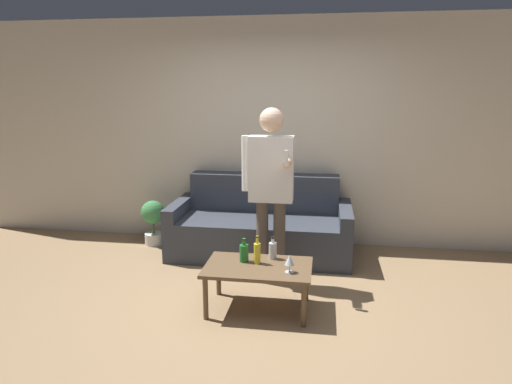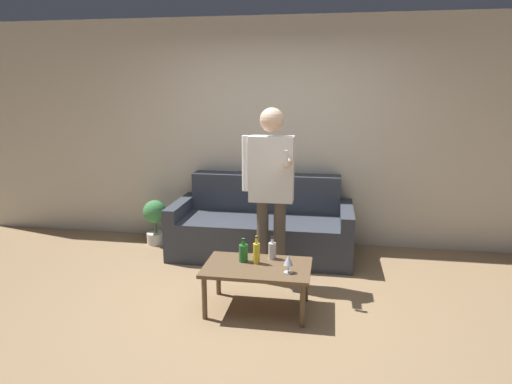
{
  "view_description": "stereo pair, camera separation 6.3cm",
  "coord_description": "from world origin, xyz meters",
  "px_view_note": "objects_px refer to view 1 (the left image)",
  "views": [
    {
      "loc": [
        0.6,
        -3.47,
        1.89
      ],
      "look_at": [
        -0.01,
        0.58,
        0.95
      ],
      "focal_mm": 32.0,
      "sensor_mm": 36.0,
      "label": 1
    },
    {
      "loc": [
        0.66,
        -3.46,
        1.89
      ],
      "look_at": [
        -0.01,
        0.58,
        0.95
      ],
      "focal_mm": 32.0,
      "sensor_mm": 36.0,
      "label": 2
    }
  ],
  "objects_px": {
    "person_standing_front": "(271,182)",
    "bottle_orange": "(273,250)",
    "couch": "(261,227)",
    "coffee_table": "(258,271)"
  },
  "relations": [
    {
      "from": "coffee_table",
      "to": "person_standing_front",
      "type": "height_order",
      "value": "person_standing_front"
    },
    {
      "from": "bottle_orange",
      "to": "person_standing_front",
      "type": "relative_size",
      "value": 0.12
    },
    {
      "from": "coffee_table",
      "to": "bottle_orange",
      "type": "relative_size",
      "value": 4.5
    },
    {
      "from": "coffee_table",
      "to": "bottle_orange",
      "type": "bearing_deg",
      "value": 61.24
    },
    {
      "from": "bottle_orange",
      "to": "person_standing_front",
      "type": "distance_m",
      "value": 0.68
    },
    {
      "from": "person_standing_front",
      "to": "bottle_orange",
      "type": "bearing_deg",
      "value": -80.08
    },
    {
      "from": "coffee_table",
      "to": "couch",
      "type": "bearing_deg",
      "value": 96.9
    },
    {
      "from": "couch",
      "to": "person_standing_front",
      "type": "distance_m",
      "value": 1.08
    },
    {
      "from": "couch",
      "to": "coffee_table",
      "type": "xyz_separation_m",
      "value": [
        0.17,
        -1.4,
        0.04
      ]
    },
    {
      "from": "couch",
      "to": "person_standing_front",
      "type": "xyz_separation_m",
      "value": [
        0.2,
        -0.8,
        0.7
      ]
    }
  ]
}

